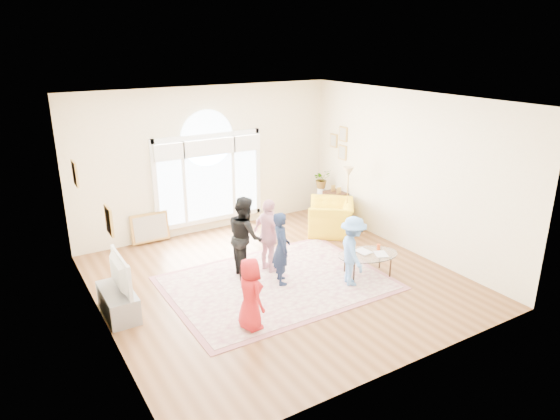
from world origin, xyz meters
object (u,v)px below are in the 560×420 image
area_rug (277,283)px  coffee_table (368,255)px  tv_console (118,302)px  armchair (331,217)px  television (115,274)px

area_rug → coffee_table: (1.59, -0.57, 0.39)m
area_rug → tv_console: size_ratio=3.60×
tv_console → armchair: bearing=12.6°
area_rug → armchair: armchair is taller
television → armchair: (4.97, 1.12, -0.35)m
coffee_table → area_rug: bearing=175.4°
armchair → television: bearing=-39.1°
area_rug → television: size_ratio=3.62×
area_rug → armchair: (2.30, 1.51, 0.35)m
television → coffee_table: size_ratio=0.78×
coffee_table → tv_console: bearing=-177.6°
tv_console → coffee_table: coffee_table is taller
television → coffee_table: bearing=-12.7°
armchair → tv_console: bearing=-39.2°
coffee_table → armchair: (0.72, 2.08, -0.04)m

